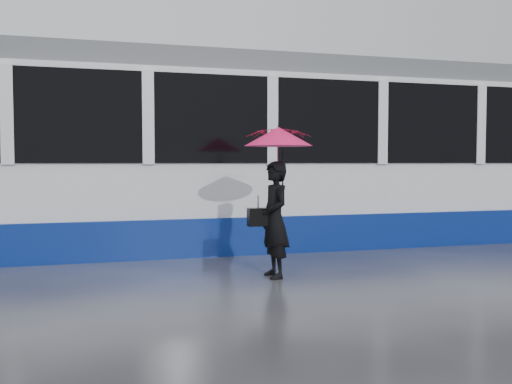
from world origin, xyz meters
name	(u,v)px	position (x,y,z in m)	size (l,w,h in m)	color
ground	(186,274)	(0.00, 0.00, 0.00)	(90.00, 90.00, 0.00)	#27272B
rails	(163,247)	(0.00, 2.50, 0.01)	(34.00, 1.51, 0.02)	#3F3D38
woman	(275,220)	(1.08, -0.55, 0.76)	(0.56, 0.37, 1.53)	black
umbrella	(278,150)	(1.13, -0.55, 1.67)	(0.96, 0.96, 1.03)	#F2145E
handbag	(258,217)	(0.86, -0.53, 0.80)	(0.28, 0.14, 0.42)	black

